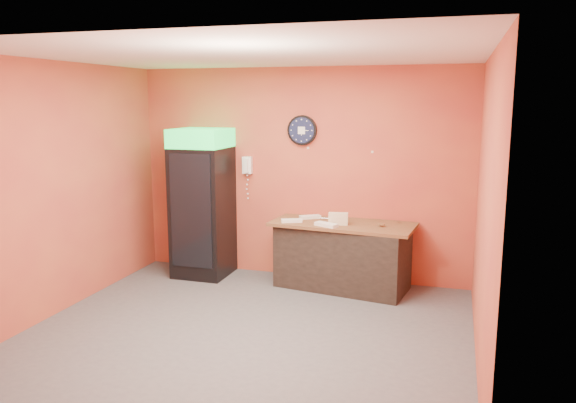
% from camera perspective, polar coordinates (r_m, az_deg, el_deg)
% --- Properties ---
extents(floor, '(4.50, 4.50, 0.00)m').
position_cam_1_polar(floor, '(6.02, -3.98, -12.95)').
color(floor, '#47474C').
rests_on(floor, ground).
extents(back_wall, '(4.50, 0.02, 2.80)m').
position_cam_1_polar(back_wall, '(7.50, 1.30, 2.82)').
color(back_wall, '#C45D37').
rests_on(back_wall, floor).
extents(left_wall, '(0.02, 4.00, 2.80)m').
position_cam_1_polar(left_wall, '(6.75, -22.30, 1.22)').
color(left_wall, '#C45D37').
rests_on(left_wall, floor).
extents(right_wall, '(0.02, 4.00, 2.80)m').
position_cam_1_polar(right_wall, '(5.27, 19.38, -0.95)').
color(right_wall, '#C45D37').
rests_on(right_wall, floor).
extents(ceiling, '(4.50, 4.00, 0.02)m').
position_cam_1_polar(ceiling, '(5.55, -4.35, 14.67)').
color(ceiling, white).
rests_on(ceiling, back_wall).
extents(beverage_cooler, '(0.70, 0.72, 2.00)m').
position_cam_1_polar(beverage_cooler, '(7.65, -8.80, -0.37)').
color(beverage_cooler, black).
rests_on(beverage_cooler, floor).
extents(prep_counter, '(1.71, 0.96, 0.81)m').
position_cam_1_polar(prep_counter, '(7.21, 5.54, -5.61)').
color(prep_counter, black).
rests_on(prep_counter, floor).
extents(wall_clock, '(0.39, 0.06, 0.39)m').
position_cam_1_polar(wall_clock, '(7.41, 1.44, 7.25)').
color(wall_clock, black).
rests_on(wall_clock, back_wall).
extents(wall_phone, '(0.13, 0.11, 0.23)m').
position_cam_1_polar(wall_phone, '(7.67, -4.17, 3.69)').
color(wall_phone, white).
rests_on(wall_phone, back_wall).
extents(butcher_paper, '(1.85, 0.96, 0.04)m').
position_cam_1_polar(butcher_paper, '(7.11, 5.60, -2.32)').
color(butcher_paper, brown).
rests_on(butcher_paper, prep_counter).
extents(sub_roll_stack, '(0.25, 0.12, 0.15)m').
position_cam_1_polar(sub_roll_stack, '(6.97, 5.13, -1.76)').
color(sub_roll_stack, beige).
rests_on(sub_roll_stack, butcher_paper).
extents(wrapped_sandwich_left, '(0.28, 0.19, 0.04)m').
position_cam_1_polar(wrapped_sandwich_left, '(7.10, 0.38, -1.96)').
color(wrapped_sandwich_left, silver).
rests_on(wrapped_sandwich_left, butcher_paper).
extents(wrapped_sandwich_mid, '(0.31, 0.23, 0.04)m').
position_cam_1_polar(wrapped_sandwich_mid, '(6.88, 3.90, -2.36)').
color(wrapped_sandwich_mid, silver).
rests_on(wrapped_sandwich_mid, butcher_paper).
extents(wrapped_sandwich_right, '(0.28, 0.24, 0.04)m').
position_cam_1_polar(wrapped_sandwich_right, '(7.33, 2.26, -1.58)').
color(wrapped_sandwich_right, silver).
rests_on(wrapped_sandwich_right, butcher_paper).
extents(kitchen_tool, '(0.06, 0.06, 0.06)m').
position_cam_1_polar(kitchen_tool, '(7.28, 4.34, -1.62)').
color(kitchen_tool, silver).
rests_on(kitchen_tool, butcher_paper).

